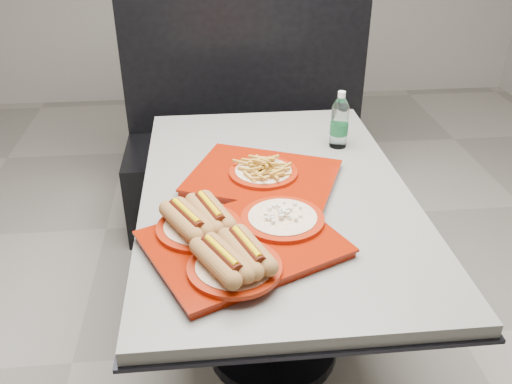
{
  "coord_description": "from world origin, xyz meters",
  "views": [
    {
      "loc": [
        -0.22,
        -1.58,
        1.66
      ],
      "look_at": [
        -0.08,
        -0.15,
        0.83
      ],
      "focal_mm": 38.0,
      "sensor_mm": 36.0,
      "label": 1
    }
  ],
  "objects": [
    {
      "name": "tray_near",
      "position": [
        -0.16,
        -0.34,
        0.79
      ],
      "size": [
        0.63,
        0.58,
        0.11
      ],
      "rotation": [
        0.0,
        0.0,
        0.43
      ],
      "color": "maroon",
      "rests_on": "diner_table"
    },
    {
      "name": "water_bottle",
      "position": [
        0.29,
        0.32,
        0.85
      ],
      "size": [
        0.07,
        0.07,
        0.22
      ],
      "rotation": [
        0.0,
        0.0,
        -0.15
      ],
      "color": "silver",
      "rests_on": "diner_table"
    },
    {
      "name": "ground",
      "position": [
        0.0,
        0.0,
        0.0
      ],
      "size": [
        6.0,
        6.0,
        0.0
      ],
      "primitive_type": "plane",
      "color": "gray",
      "rests_on": "ground"
    },
    {
      "name": "diner_table",
      "position": [
        0.0,
        0.0,
        0.58
      ],
      "size": [
        0.92,
        1.42,
        0.75
      ],
      "color": "black",
      "rests_on": "ground"
    },
    {
      "name": "tray_far",
      "position": [
        -0.04,
        0.06,
        0.78
      ],
      "size": [
        0.6,
        0.54,
        0.1
      ],
      "rotation": [
        0.0,
        0.0,
        -0.4
      ],
      "color": "maroon",
      "rests_on": "diner_table"
    },
    {
      "name": "booth_bench",
      "position": [
        0.0,
        1.09,
        0.4
      ],
      "size": [
        1.3,
        0.57,
        1.35
      ],
      "color": "black",
      "rests_on": "ground"
    }
  ]
}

